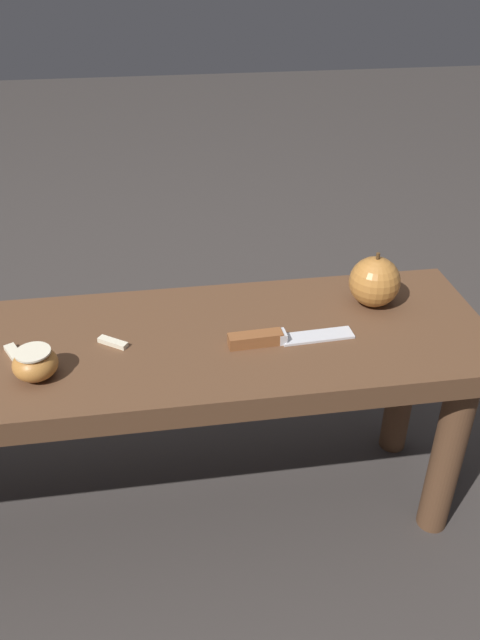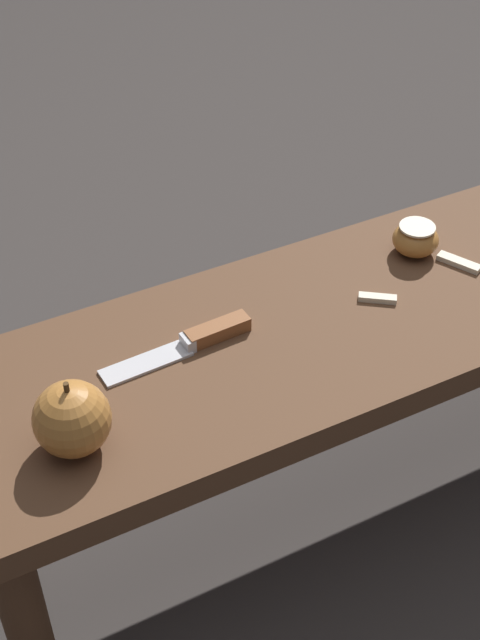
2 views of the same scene
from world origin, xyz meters
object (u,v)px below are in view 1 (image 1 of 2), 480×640
apple_cut (35,364)px  wooden_bench (77,377)px  knife (273,338)px  apple_whole (375,282)px

apple_cut → wooden_bench: bearing=-123.5°
wooden_bench → knife: knife is taller
wooden_bench → knife: size_ratio=6.61×
knife → apple_whole: 0.22m
knife → apple_whole: bearing=22.1°
wooden_bench → apple_cut: 0.11m
apple_whole → apple_cut: bearing=12.8°
wooden_bench → knife: (-0.31, 0.03, 0.07)m
apple_whole → wooden_bench: bearing=6.6°
apple_whole → apple_cut: apple_whole is taller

